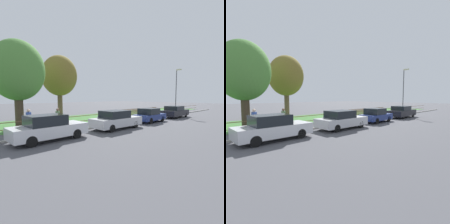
# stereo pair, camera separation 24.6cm
# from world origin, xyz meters

# --- Properties ---
(ground_plane) EXTENTS (120.00, 120.00, 0.00)m
(ground_plane) POSITION_xyz_m (0.00, 0.00, 0.00)
(ground_plane) COLOR #4C4C51
(kerb_stone) EXTENTS (42.03, 0.20, 0.12)m
(kerb_stone) POSITION_xyz_m (0.00, 0.10, 0.06)
(kerb_stone) COLOR gray
(kerb_stone) RESTS_ON ground
(grass_strip) EXTENTS (42.03, 7.14, 0.01)m
(grass_strip) POSITION_xyz_m (0.00, 6.02, 0.01)
(grass_strip) COLOR #3D7033
(grass_strip) RESTS_ON ground
(park_fence) EXTENTS (42.03, 0.05, 1.09)m
(park_fence) POSITION_xyz_m (-0.00, 2.47, 0.54)
(park_fence) COLOR brown
(park_fence) RESTS_ON ground
(parked_car_silver_hatchback) EXTENTS (4.33, 1.75, 1.51)m
(parked_car_silver_hatchback) POSITION_xyz_m (-12.40, -1.13, 0.74)
(parked_car_silver_hatchback) COLOR silver
(parked_car_silver_hatchback) RESTS_ON ground
(parked_car_black_saloon) EXTENTS (4.30, 1.91, 1.46)m
(parked_car_black_saloon) POSITION_xyz_m (-6.92, -1.32, 0.72)
(parked_car_black_saloon) COLOR #BCBCC1
(parked_car_black_saloon) RESTS_ON ground
(parked_car_navy_estate) EXTENTS (3.77, 1.86, 1.40)m
(parked_car_navy_estate) POSITION_xyz_m (-1.82, -1.10, 0.69)
(parked_car_navy_estate) COLOR navy
(parked_car_navy_estate) RESTS_ON ground
(parked_car_red_compact) EXTENTS (4.44, 1.95, 1.43)m
(parked_car_red_compact) POSITION_xyz_m (3.79, -1.10, 0.71)
(parked_car_red_compact) COLOR black
(parked_car_red_compact) RESTS_ON ground
(covered_motorcycle) EXTENTS (1.89, 0.79, 1.02)m
(covered_motorcycle) POSITION_xyz_m (-6.13, 0.90, 0.63)
(covered_motorcycle) COLOR black
(covered_motorcycle) RESTS_ON ground
(tree_nearest_kerb) EXTENTS (4.16, 4.16, 7.02)m
(tree_nearest_kerb) POSITION_xyz_m (-12.26, 4.43, 4.58)
(tree_nearest_kerb) COLOR #473828
(tree_nearest_kerb) RESTS_ON ground
(tree_behind_motorcycle) EXTENTS (3.97, 3.97, 7.23)m
(tree_behind_motorcycle) POSITION_xyz_m (-6.87, 7.73, 4.90)
(tree_behind_motorcycle) COLOR brown
(tree_behind_motorcycle) RESTS_ON ground
(pedestrian_near_fence) EXTENTS (0.40, 0.36, 1.71)m
(pedestrian_near_fence) POSITION_xyz_m (-12.56, 1.55, 0.97)
(pedestrian_near_fence) COLOR black
(pedestrian_near_fence) RESTS_ON ground
(pedestrian_by_lamp) EXTENTS (0.46, 0.46, 1.63)m
(pedestrian_by_lamp) POSITION_xyz_m (-10.24, 1.90, 0.92)
(pedestrian_by_lamp) COLOR #2D3351
(pedestrian_by_lamp) RESTS_ON ground
(street_lamp) EXTENTS (0.20, 0.79, 6.47)m
(street_lamp) POSITION_xyz_m (7.61, 0.52, 4.00)
(street_lamp) COLOR #47474C
(street_lamp) RESTS_ON ground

